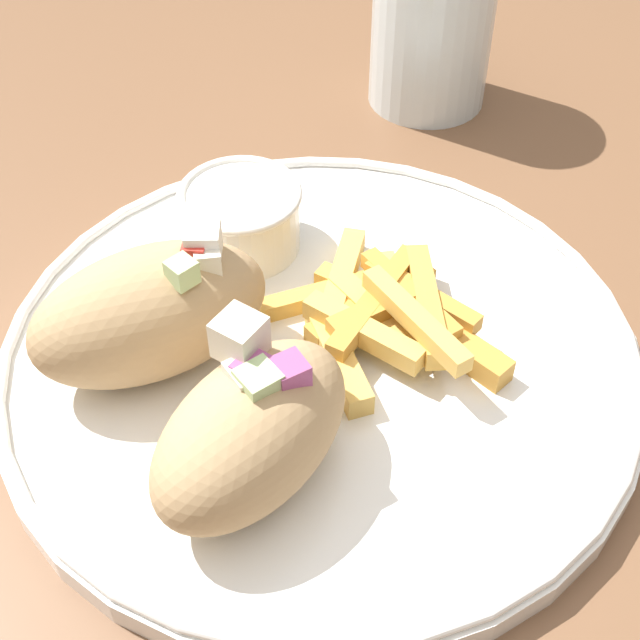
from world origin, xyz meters
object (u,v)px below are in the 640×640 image
Objects in this scene: plate at (320,354)px; sauce_ramekin at (241,215)px; fries_pile at (382,312)px; pita_sandwich_near at (252,429)px; pita_sandwich_far at (151,312)px; water_glass at (433,21)px.

sauce_ramekin is (-0.01, 0.09, 0.03)m from plate.
plate is 2.48× the size of fries_pile.
sauce_ramekin is at bearing 41.25° from pita_sandwich_near.
pita_sandwich_near is 1.04× the size of pita_sandwich_far.
plate is 0.04m from fries_pile.
sauce_ramekin is 0.52× the size of water_glass.
pita_sandwich_near is at bearing -79.71° from pita_sandwich_far.
sauce_ramekin is at bearing 93.46° from plate.
plate is 2.73× the size of pita_sandwich_far.
pita_sandwich_near is at bearing -109.58° from sauce_ramekin.
plate is 0.26m from water_glass.
sauce_ramekin is at bearing 114.60° from fries_pile.
pita_sandwich_far is at bearing 73.04° from pita_sandwich_near.
plate is at bearing -21.82° from pita_sandwich_far.
pita_sandwich_far is 0.91× the size of fries_pile.
plate is 0.09m from sauce_ramekin.
water_glass reaches higher than plate.
pita_sandwich_far reaches higher than sauce_ramekin.
fries_pile is at bearing -14.99° from pita_sandwich_far.
water_glass is at bearing 18.37° from pita_sandwich_near.
plate is at bearing -86.54° from sauce_ramekin.
fries_pile is at bearing 2.31° from pita_sandwich_near.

